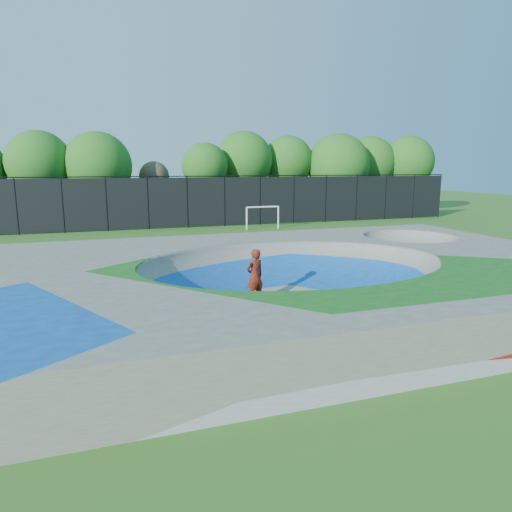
% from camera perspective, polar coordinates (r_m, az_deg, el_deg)
% --- Properties ---
extents(ground, '(120.00, 120.00, 0.00)m').
position_cam_1_polar(ground, '(16.52, 4.74, -5.56)').
color(ground, '#2D5F1A').
rests_on(ground, ground).
extents(skate_deck, '(22.00, 14.00, 1.50)m').
position_cam_1_polar(skate_deck, '(16.32, 4.78, -3.04)').
color(skate_deck, gray).
rests_on(skate_deck, ground).
extents(skater, '(0.81, 0.65, 1.92)m').
position_cam_1_polar(skater, '(15.99, -0.15, -2.53)').
color(skater, red).
rests_on(skater, ground).
extents(skateboard, '(0.81, 0.42, 0.05)m').
position_cam_1_polar(skateboard, '(16.23, -0.15, -5.73)').
color(skateboard, black).
rests_on(skateboard, ground).
extents(soccer_goal, '(2.69, 0.12, 1.77)m').
position_cam_1_polar(soccer_goal, '(34.97, 0.85, 5.36)').
color(soccer_goal, white).
rests_on(soccer_goal, ground).
extents(fence, '(48.09, 0.09, 4.04)m').
position_cam_1_polar(fence, '(36.16, -8.59, 6.82)').
color(fence, black).
rests_on(fence, ground).
extents(treeline, '(53.19, 7.41, 7.97)m').
position_cam_1_polar(treeline, '(41.64, -5.42, 11.42)').
color(treeline, '#493624').
rests_on(treeline, ground).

